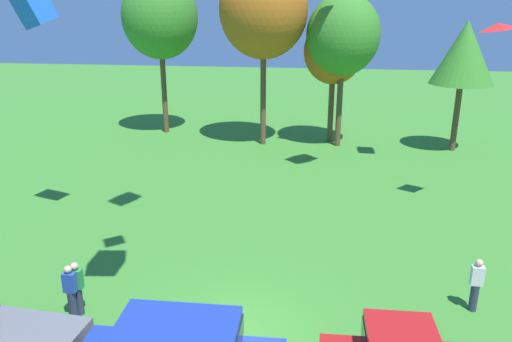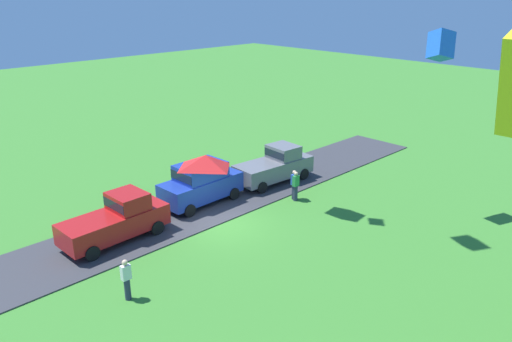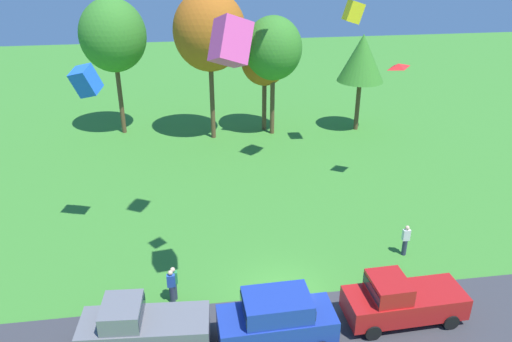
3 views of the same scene
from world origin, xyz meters
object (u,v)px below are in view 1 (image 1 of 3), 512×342
at_px(person_beside_suv, 71,292).
at_px(kite_box_over_trees, 33,7).
at_px(tree_left_of_center, 264,10).
at_px(tree_right_of_center, 464,53).
at_px(person_watching_sky, 77,288).
at_px(tree_lone_near, 334,52).
at_px(kite_diamond_high_left, 498,27).
at_px(tree_center_back, 160,17).
at_px(person_on_lawn, 476,285).
at_px(tree_far_left, 343,35).

relative_size(person_beside_suv, kite_box_over_trees, 1.36).
bearing_deg(tree_left_of_center, tree_right_of_center, 0.65).
relative_size(person_watching_sky, tree_right_of_center, 0.22).
bearing_deg(person_watching_sky, tree_lone_near, 70.24).
relative_size(person_watching_sky, kite_diamond_high_left, 1.56).
bearing_deg(person_beside_suv, tree_lone_near, 70.18).
bearing_deg(kite_box_over_trees, tree_center_back, 92.10).
relative_size(tree_right_of_center, kite_box_over_trees, 6.23).
xyz_separation_m(person_beside_suv, tree_lone_near, (7.50, 20.82, 4.97)).
height_order(person_on_lawn, tree_left_of_center, tree_left_of_center).
relative_size(tree_left_of_center, tree_far_left, 1.21).
bearing_deg(tree_left_of_center, person_on_lawn, -64.26).
xyz_separation_m(tree_left_of_center, tree_far_left, (4.82, 0.25, -1.46)).
bearing_deg(person_on_lawn, tree_right_of_center, 79.12).
bearing_deg(kite_box_over_trees, person_on_lawn, -14.39).
height_order(tree_far_left, kite_diamond_high_left, tree_far_left).
relative_size(person_watching_sky, tree_center_back, 0.16).
bearing_deg(person_watching_sky, tree_left_of_center, 80.95).
bearing_deg(tree_center_back, tree_lone_near, -4.90).
distance_m(person_watching_sky, kite_diamond_high_left, 17.74).
height_order(person_watching_sky, tree_far_left, tree_far_left).
bearing_deg(tree_far_left, tree_lone_near, 117.49).
height_order(person_beside_suv, tree_right_of_center, tree_right_of_center).
xyz_separation_m(person_on_lawn, kite_diamond_high_left, (1.84, 7.43, 7.03)).
height_order(person_on_lawn, person_beside_suv, same).
distance_m(person_on_lawn, person_beside_suv, 11.86).
height_order(tree_far_left, tree_right_of_center, tree_far_left).
xyz_separation_m(tree_lone_near, kite_box_over_trees, (-10.95, -14.97, 2.80)).
bearing_deg(person_on_lawn, kite_box_over_trees, 165.61).
bearing_deg(kite_box_over_trees, tree_lone_near, 53.81).
height_order(tree_right_of_center, kite_diamond_high_left, kite_diamond_high_left).
bearing_deg(person_beside_suv, kite_diamond_high_left, 34.79).
xyz_separation_m(person_watching_sky, tree_lone_near, (7.41, 20.62, 4.97)).
bearing_deg(tree_far_left, tree_right_of_center, -0.90).
bearing_deg(tree_right_of_center, tree_far_left, 179.10).
distance_m(person_beside_suv, tree_center_back, 23.25).
relative_size(person_on_lawn, kite_diamond_high_left, 1.56).
bearing_deg(person_on_lawn, kite_diamond_high_left, 76.11).
bearing_deg(kite_diamond_high_left, kite_box_over_trees, -168.20).
bearing_deg(kite_diamond_high_left, person_watching_sky, -145.60).
relative_size(tree_center_back, tree_right_of_center, 1.36).
distance_m(person_beside_suv, tree_lone_near, 22.69).
bearing_deg(tree_left_of_center, tree_far_left, 2.93).
height_order(person_watching_sky, tree_center_back, tree_center_back).
relative_size(person_on_lawn, tree_left_of_center, 0.15).
relative_size(person_watching_sky, tree_left_of_center, 0.15).
xyz_separation_m(tree_lone_near, tree_far_left, (0.50, -0.96, 1.05)).
xyz_separation_m(tree_left_of_center, tree_lone_near, (4.32, 1.20, -2.52)).
relative_size(tree_left_of_center, kite_box_over_trees, 9.00).
distance_m(person_watching_sky, tree_center_back, 23.07).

